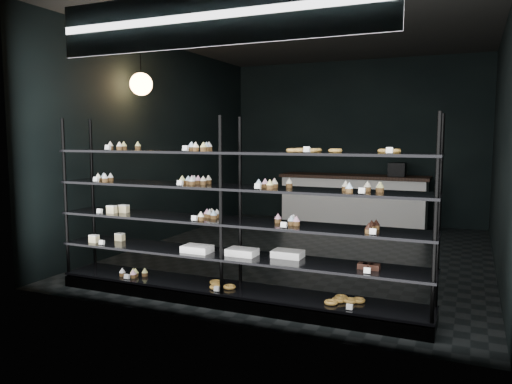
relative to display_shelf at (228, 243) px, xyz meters
The scene contains 5 objects.
room 2.64m from the display_shelf, 88.03° to the left, with size 5.01×6.01×3.20m.
display_shelf is the anchor object (origin of this frame).
signage 2.17m from the display_shelf, 79.97° to the right, with size 3.30×0.05×0.50m.
pendant_lamp 3.16m from the display_shelf, 144.98° to the left, with size 0.32×0.32×0.89m.
service_counter 4.96m from the display_shelf, 87.65° to the left, with size 2.79×0.65×1.23m.
Camera 1 is at (2.17, -6.93, 1.71)m, focal length 35.00 mm.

